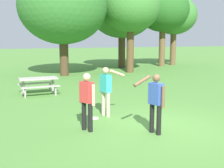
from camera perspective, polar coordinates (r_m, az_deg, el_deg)
name	(u,v)px	position (r m, az deg, el deg)	size (l,w,h in m)	color
ground_plane	(161,127)	(8.83, 9.42, -8.22)	(120.00, 120.00, 0.00)	#568E3D
person_thrower	(106,88)	(9.66, -1.18, -0.72)	(0.80, 0.58, 1.64)	#B7AD93
person_catcher	(155,99)	(7.97, 8.46, -2.95)	(0.80, 0.58, 1.64)	black
person_bystander	(87,98)	(8.16, -4.90, -2.73)	(0.37, 0.55, 1.64)	black
frisbee	(95,118)	(9.57, -3.39, -6.65)	(0.26, 0.26, 0.03)	white
picnic_table_near	(38,82)	(13.78, -14.17, 0.32)	(1.81, 1.55, 0.77)	#B2ADA3
tree_tall_left	(63,7)	(20.12, -9.56, 14.64)	(5.84, 5.84, 7.07)	#4C3823
tree_broad_center	(131,7)	(21.72, 3.64, 14.67)	(4.26, 4.26, 6.55)	brown
tree_far_right	(122,10)	(25.02, 1.96, 14.26)	(5.55, 5.55, 7.21)	#4C3823
tree_slender_mid	(163,10)	(26.61, 9.89, 14.01)	(4.54, 4.54, 6.88)	brown
tree_back_left	(174,16)	(28.03, 11.97, 12.88)	(4.15, 4.15, 6.31)	brown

